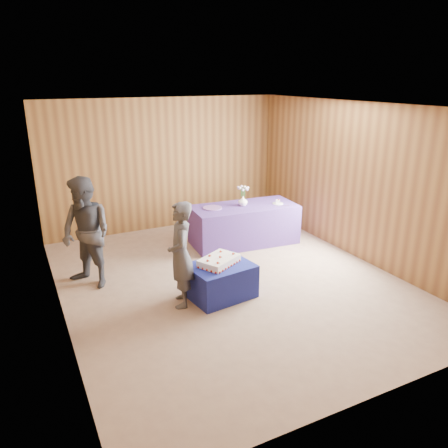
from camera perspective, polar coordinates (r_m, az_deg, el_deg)
ground at (r=6.99m, az=0.78°, el=-7.49°), size 6.00×6.00×0.00m
room_shell at (r=6.40m, az=0.85°, el=7.16°), size 5.04×6.04×2.72m
cake_table at (r=6.44m, az=-0.47°, el=-7.39°), size 0.98×0.81×0.50m
serving_table at (r=8.42m, az=2.62°, el=-0.06°), size 2.07×1.06×0.75m
sheet_cake at (r=6.34m, az=-0.66°, el=-4.81°), size 0.72×0.64×0.14m
vase at (r=8.30m, az=2.48°, el=3.03°), size 0.19×0.19×0.18m
flower_spray at (r=8.24m, az=2.50°, el=4.63°), size 0.22×0.23×0.17m
platter at (r=8.14m, az=-1.51°, el=2.11°), size 0.40×0.40×0.02m
plate at (r=8.50m, az=7.04°, el=2.67°), size 0.27×0.27×0.01m
cake_slice at (r=8.48m, az=7.06°, el=2.94°), size 0.10×0.10×0.09m
knife at (r=8.37m, az=7.67°, el=2.37°), size 0.26×0.10×0.00m
guest_left at (r=6.06m, az=-5.67°, el=-4.01°), size 0.51×0.63×1.51m
guest_right at (r=6.85m, az=-17.54°, el=-1.17°), size 1.00×1.05×1.71m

